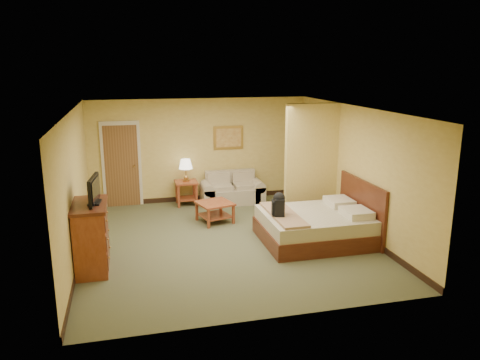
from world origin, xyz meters
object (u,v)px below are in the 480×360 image
object	(u,v)px
bed	(319,225)
loveseat	(232,193)
dresser	(91,237)
coffee_table	(215,208)

from	to	relation	value
bed	loveseat	bearing A→B (deg)	110.10
dresser	bed	xyz separation A→B (m)	(4.29, 0.33, -0.27)
loveseat	coffee_table	size ratio (longest dim) A/B	1.80
coffee_table	dresser	xyz separation A→B (m)	(-2.49, -1.93, 0.27)
bed	dresser	bearing A→B (deg)	-175.63
loveseat	bed	size ratio (longest dim) A/B	0.73
loveseat	dresser	world-z (taller)	dresser
loveseat	coffee_table	world-z (taller)	loveseat
coffee_table	dresser	distance (m)	3.16
dresser	loveseat	bearing A→B (deg)	46.00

